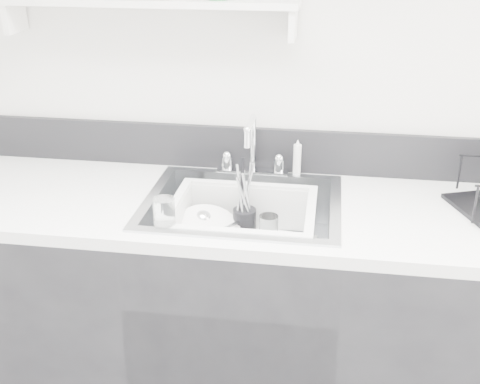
# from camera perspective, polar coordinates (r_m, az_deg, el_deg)

# --- Properties ---
(counter_run) EXTENTS (3.20, 0.62, 0.92)m
(counter_run) POSITION_cam_1_polar(r_m,az_deg,el_deg) (2.20, 0.20, -11.92)
(counter_run) COLOR black
(counter_run) RESTS_ON ground
(backsplash) EXTENTS (3.20, 0.02, 0.16)m
(backsplash) POSITION_cam_1_polar(r_m,az_deg,el_deg) (2.21, 1.38, 4.10)
(backsplash) COLOR black
(backsplash) RESTS_ON counter_run
(sink) EXTENTS (0.64, 0.52, 0.20)m
(sink) POSITION_cam_1_polar(r_m,az_deg,el_deg) (2.01, 0.22, -3.34)
(sink) COLOR silver
(sink) RESTS_ON counter_run
(faucet) EXTENTS (0.26, 0.18, 0.23)m
(faucet) POSITION_cam_1_polar(r_m,az_deg,el_deg) (2.17, 1.19, 3.15)
(faucet) COLOR silver
(faucet) RESTS_ON counter_run
(side_sprayer) EXTENTS (0.03, 0.03, 0.14)m
(side_sprayer) POSITION_cam_1_polar(r_m,az_deg,el_deg) (2.16, 5.44, 3.23)
(side_sprayer) COLOR silver
(side_sprayer) RESTS_ON counter_run
(wall_shelf) EXTENTS (1.00, 0.16, 0.12)m
(wall_shelf) POSITION_cam_1_polar(r_m,az_deg,el_deg) (2.10, -8.70, 17.17)
(wall_shelf) COLOR silver
(wall_shelf) RESTS_ON room_shell
(wash_tub) EXTENTS (0.53, 0.46, 0.18)m
(wash_tub) POSITION_cam_1_polar(r_m,az_deg,el_deg) (1.97, 0.21, -3.53)
(wash_tub) COLOR silver
(wash_tub) RESTS_ON sink
(plate_stack) EXTENTS (0.27, 0.26, 0.10)m
(plate_stack) POSITION_cam_1_polar(r_m,az_deg,el_deg) (2.02, -2.79, -4.27)
(plate_stack) COLOR white
(plate_stack) RESTS_ON wash_tub
(utensil_cup) EXTENTS (0.08, 0.08, 0.27)m
(utensil_cup) POSITION_cam_1_polar(r_m,az_deg,el_deg) (2.06, 0.43, -2.71)
(utensil_cup) COLOR black
(utensil_cup) RESTS_ON wash_tub
(ladle) EXTENTS (0.30, 0.18, 0.08)m
(ladle) POSITION_cam_1_polar(r_m,az_deg,el_deg) (2.04, -1.82, -3.64)
(ladle) COLOR silver
(ladle) RESTS_ON wash_tub
(tumbler_in_tub) EXTENTS (0.07, 0.07, 0.09)m
(tumbler_in_tub) POSITION_cam_1_polar(r_m,az_deg,el_deg) (2.04, 2.72, -3.45)
(tumbler_in_tub) COLOR white
(tumbler_in_tub) RESTS_ON wash_tub
(tumbler_counter) EXTENTS (0.08, 0.08, 0.09)m
(tumbler_counter) POSITION_cam_1_polar(r_m,az_deg,el_deg) (1.81, -7.20, -1.97)
(tumbler_counter) COLOR white
(tumbler_counter) RESTS_ON counter_run
(bowl_small) EXTENTS (0.13, 0.13, 0.04)m
(bowl_small) POSITION_cam_1_polar(r_m,az_deg,el_deg) (1.98, 2.30, -5.30)
(bowl_small) COLOR white
(bowl_small) RESTS_ON wash_tub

